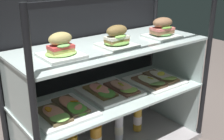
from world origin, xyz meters
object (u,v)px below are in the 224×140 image
plated_roll_sandwich_center (162,29)px  open_sandwich_tray_mid_left (111,90)px  juice_bottle_front_right_end (119,126)px  juice_bottle_back_right (138,118)px  plated_roll_sandwich_right_of_center (61,48)px  juice_bottle_back_left (96,138)px  open_sandwich_tray_right_of_center (63,110)px  open_sandwich_tray_center (156,80)px  plated_roll_sandwich_left_of_center (117,38)px

plated_roll_sandwich_center → open_sandwich_tray_mid_left: (-0.33, 0.07, -0.33)m
juice_bottle_front_right_end → juice_bottle_back_right: bearing=3.5°
plated_roll_sandwich_right_of_center → juice_bottle_back_left: (0.23, 0.07, -0.62)m
plated_roll_sandwich_center → open_sandwich_tray_right_of_center: 0.74m
open_sandwich_tray_center → plated_roll_sandwich_right_of_center: bearing=-179.0°
open_sandwich_tray_right_of_center → juice_bottle_back_right: size_ratio=1.41×
plated_roll_sandwich_right_of_center → juice_bottle_back_left: size_ratio=0.88×
open_sandwich_tray_right_of_center → open_sandwich_tray_mid_left: 0.34m
plated_roll_sandwich_left_of_center → juice_bottle_back_left: plated_roll_sandwich_left_of_center is taller
plated_roll_sandwich_left_of_center → juice_bottle_back_left: bearing=134.7°
plated_roll_sandwich_center → open_sandwich_tray_center: plated_roll_sandwich_center is taller
plated_roll_sandwich_right_of_center → open_sandwich_tray_mid_left: size_ratio=0.61×
plated_roll_sandwich_left_of_center → plated_roll_sandwich_right_of_center: bearing=177.6°
plated_roll_sandwich_right_of_center → juice_bottle_back_right: (0.58, 0.09, -0.61)m
open_sandwich_tray_mid_left → juice_bottle_back_left: size_ratio=1.46×
open_sandwich_tray_right_of_center → open_sandwich_tray_center: open_sandwich_tray_right_of_center is taller
juice_bottle_back_left → open_sandwich_tray_right_of_center: bearing=-163.9°
juice_bottle_back_left → juice_bottle_back_right: 0.35m
open_sandwich_tray_right_of_center → juice_bottle_back_left: 0.39m
plated_roll_sandwich_right_of_center → plated_roll_sandwich_left_of_center: bearing=-2.4°
juice_bottle_back_left → open_sandwich_tray_mid_left: bearing=-15.7°
juice_bottle_back_left → juice_bottle_front_right_end: size_ratio=0.86×
plated_roll_sandwich_center → open_sandwich_tray_center: bearing=85.3°
plated_roll_sandwich_right_of_center → open_sandwich_tray_mid_left: (0.33, 0.05, -0.32)m
open_sandwich_tray_mid_left → juice_bottle_front_right_end: open_sandwich_tray_mid_left is taller
open_sandwich_tray_right_of_center → open_sandwich_tray_center: size_ratio=1.00×
open_sandwich_tray_center → juice_bottle_back_left: 0.52m
plated_roll_sandwich_center → juice_bottle_back_left: bearing=167.7°
plated_roll_sandwich_left_of_center → open_sandwich_tray_center: bearing=4.3°
plated_roll_sandwich_center → juice_bottle_back_left: 0.76m
open_sandwich_tray_center → plated_roll_sandwich_center: bearing=-94.7°
plated_roll_sandwich_left_of_center → open_sandwich_tray_mid_left: 0.33m
plated_roll_sandwich_right_of_center → juice_bottle_front_right_end: 0.73m
juice_bottle_front_right_end → juice_bottle_back_right: juice_bottle_front_right_end is taller
open_sandwich_tray_mid_left → juice_bottle_back_right: open_sandwich_tray_mid_left is taller
open_sandwich_tray_right_of_center → open_sandwich_tray_center: bearing=0.6°
open_sandwich_tray_center → juice_bottle_front_right_end: (-0.25, 0.06, -0.28)m
plated_roll_sandwich_center → juice_bottle_back_right: size_ratio=0.81×
plated_roll_sandwich_left_of_center → juice_bottle_back_right: 0.67m
plated_roll_sandwich_left_of_center → juice_bottle_front_right_end: size_ratio=0.73×
plated_roll_sandwich_center → juice_bottle_back_right: (-0.08, 0.10, -0.62)m
open_sandwich_tray_right_of_center → juice_bottle_back_right: (0.59, 0.08, -0.29)m
plated_roll_sandwich_left_of_center → juice_bottle_back_left: size_ratio=0.85×
plated_roll_sandwich_left_of_center → juice_bottle_back_right: size_ratio=0.82×
plated_roll_sandwich_right_of_center → plated_roll_sandwich_center: plated_roll_sandwich_right_of_center is taller
juice_bottle_back_left → plated_roll_sandwich_left_of_center: bearing=-45.3°
plated_roll_sandwich_left_of_center → open_sandwich_tray_mid_left: plated_roll_sandwich_left_of_center is taller
plated_roll_sandwich_right_of_center → plated_roll_sandwich_left_of_center: size_ratio=1.04×
plated_roll_sandwich_left_of_center → plated_roll_sandwich_center: 0.34m
juice_bottle_back_right → open_sandwich_tray_right_of_center: bearing=-172.2°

